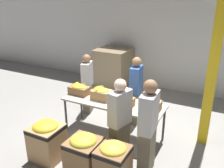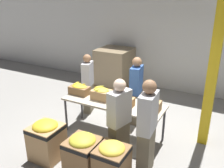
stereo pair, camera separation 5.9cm
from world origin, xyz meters
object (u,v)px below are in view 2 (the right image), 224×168
support_pillar (216,50)px  pallet_stack_0 (115,69)px  volunteer_1 (147,129)px  donation_bin_1 (83,153)px  banana_box_1 (101,94)px  banana_box_2 (123,101)px  donation_bin_0 (47,139)px  volunteer_0 (88,84)px  volunteer_2 (136,91)px  banana_box_0 (79,89)px  banana_box_3 (150,104)px  donation_bin_2 (112,162)px  sorting_table (113,104)px  volunteer_3 (119,122)px

support_pillar → pallet_stack_0: 3.95m
volunteer_1 → donation_bin_1: size_ratio=2.35×
banana_box_1 → banana_box_2: banana_box_1 is taller
banana_box_2 → donation_bin_0: 1.66m
volunteer_0 → volunteer_2: (1.32, 0.04, 0.04)m
banana_box_0 → banana_box_3: bearing=-1.6°
support_pillar → donation_bin_2: bearing=-120.6°
volunteer_1 → banana_box_0: bearing=64.6°
banana_box_2 → volunteer_1: bearing=-41.4°
donation_bin_0 → banana_box_1: bearing=70.6°
donation_bin_1 → banana_box_1: bearing=106.1°
banana_box_0 → donation_bin_0: (0.13, -1.30, -0.51)m
volunteer_0 → banana_box_2: bearing=42.8°
banana_box_1 → banana_box_0: bearing=178.8°
banana_box_2 → banana_box_3: 0.55m
sorting_table → banana_box_0: 0.89m
donation_bin_0 → support_pillar: bearing=37.4°
volunteer_1 → volunteer_2: size_ratio=1.06×
volunteer_0 → support_pillar: 3.18m
banana_box_3 → pallet_stack_0: bearing=129.1°
sorting_table → banana_box_2: bearing=-17.8°
sorting_table → volunteer_1: (1.05, -0.76, 0.11)m
volunteer_0 → banana_box_1: bearing=31.7°
donation_bin_0 → donation_bin_1: 0.83m
banana_box_3 → volunteer_3: (-0.34, -0.67, -0.14)m
volunteer_2 → volunteer_0: bearing=-96.3°
donation_bin_0 → support_pillar: support_pillar is taller
volunteer_1 → volunteer_3: size_ratio=1.06×
volunteer_2 → pallet_stack_0: (-1.53, 1.86, -0.19)m
banana_box_0 → banana_box_3: banana_box_3 is taller
donation_bin_2 → support_pillar: bearing=59.4°
volunteer_2 → donation_bin_1: 2.10m
volunteer_0 → donation_bin_0: volunteer_0 is taller
banana_box_3 → volunteer_0: 2.10m
banana_box_0 → support_pillar: support_pillar is taller
donation_bin_0 → pallet_stack_0: (-0.59, 3.92, 0.21)m
donation_bin_2 → support_pillar: (1.16, 1.96, 1.60)m
sorting_table → donation_bin_1: (0.08, -1.29, -0.36)m
volunteer_0 → pallet_stack_0: volunteer_0 is taller
volunteer_3 → donation_bin_2: bearing=-149.5°
volunteer_0 → donation_bin_2: volunteer_0 is taller
volunteer_0 → support_pillar: bearing=71.9°
volunteer_1 → donation_bin_2: bearing=140.1°
sorting_table → banana_box_0: bearing=179.3°
volunteer_2 → donation_bin_1: volunteer_2 is taller
banana_box_2 → donation_bin_0: bearing=-130.5°
sorting_table → donation_bin_2: (0.66, -1.29, -0.35)m
banana_box_1 → volunteer_1: 1.54m
volunteer_3 → donation_bin_2: size_ratio=2.16×
donation_bin_0 → donation_bin_2: 1.40m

